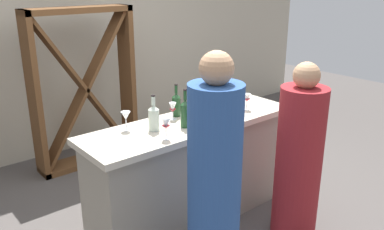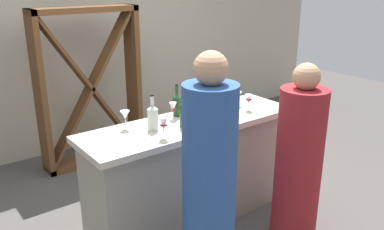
% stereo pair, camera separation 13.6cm
% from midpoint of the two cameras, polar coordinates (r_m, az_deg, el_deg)
% --- Properties ---
extents(ground_plane, '(12.00, 12.00, 0.00)m').
position_cam_midpoint_polar(ground_plane, '(3.75, -1.07, -14.16)').
color(ground_plane, '#4C4744').
extents(back_wall, '(8.00, 0.10, 2.80)m').
position_cam_midpoint_polar(back_wall, '(5.09, -17.10, 10.85)').
color(back_wall, '#B2A893').
rests_on(back_wall, ground).
extents(bar_counter, '(1.90, 0.58, 0.92)m').
position_cam_midpoint_polar(bar_counter, '(3.51, -1.12, -7.81)').
color(bar_counter, gray).
rests_on(bar_counter, ground).
extents(wine_rack, '(1.15, 0.28, 1.74)m').
position_cam_midpoint_polar(wine_rack, '(4.63, -15.66, 3.54)').
color(wine_rack, brown).
rests_on(wine_rack, ground).
extents(wine_bottle_leftmost_clear_pale, '(0.08, 0.08, 0.28)m').
position_cam_midpoint_polar(wine_bottle_leftmost_clear_pale, '(3.11, -6.63, -0.31)').
color(wine_bottle_leftmost_clear_pale, '#B7C6B2').
rests_on(wine_bottle_leftmost_clear_pale, bar_counter).
extents(wine_bottle_second_left_olive_green, '(0.07, 0.07, 0.31)m').
position_cam_midpoint_polar(wine_bottle_second_left_olive_green, '(3.16, -2.19, 0.29)').
color(wine_bottle_second_left_olive_green, '#193D1E').
rests_on(wine_bottle_second_left_olive_green, bar_counter).
extents(wine_bottle_center_olive_green, '(0.07, 0.07, 0.28)m').
position_cam_midpoint_polar(wine_bottle_center_olive_green, '(3.42, -3.35, 1.53)').
color(wine_bottle_center_olive_green, '#193D1E').
rests_on(wine_bottle_center_olive_green, bar_counter).
extents(wine_bottle_second_right_olive_green, '(0.08, 0.08, 0.31)m').
position_cam_midpoint_polar(wine_bottle_second_right_olive_green, '(3.57, 2.53, 2.48)').
color(wine_bottle_second_right_olive_green, '#193D1E').
rests_on(wine_bottle_second_right_olive_green, bar_counter).
extents(wine_glass_near_left, '(0.07, 0.07, 0.16)m').
position_cam_midpoint_polar(wine_glass_near_left, '(2.94, -5.01, -1.33)').
color(wine_glass_near_left, white).
rests_on(wine_glass_near_left, bar_counter).
extents(wine_glass_near_center, '(0.07, 0.07, 0.15)m').
position_cam_midpoint_polar(wine_glass_near_center, '(3.60, 6.63, 2.27)').
color(wine_glass_near_center, white).
rests_on(wine_glass_near_center, bar_counter).
extents(wine_glass_near_right, '(0.07, 0.07, 0.13)m').
position_cam_midpoint_polar(wine_glass_near_right, '(3.73, 5.08, 2.82)').
color(wine_glass_near_right, white).
rests_on(wine_glass_near_right, bar_counter).
extents(wine_glass_far_left, '(0.06, 0.06, 0.14)m').
position_cam_midpoint_polar(wine_glass_far_left, '(3.34, -3.89, 0.92)').
color(wine_glass_far_left, white).
rests_on(wine_glass_far_left, bar_counter).
extents(wine_glass_far_center, '(0.07, 0.07, 0.15)m').
position_cam_midpoint_polar(wine_glass_far_center, '(3.15, -10.49, -0.23)').
color(wine_glass_far_center, white).
rests_on(wine_glass_far_center, bar_counter).
extents(water_pitcher, '(0.10, 0.10, 0.16)m').
position_cam_midpoint_polar(water_pitcher, '(3.56, -0.49, 1.83)').
color(water_pitcher, silver).
rests_on(water_pitcher, bar_counter).
extents(person_left_guest, '(0.44, 0.44, 1.45)m').
position_cam_midpoint_polar(person_left_guest, '(3.33, 13.59, -6.15)').
color(person_left_guest, maroon).
rests_on(person_left_guest, ground).
extents(person_center_guest, '(0.42, 0.42, 1.64)m').
position_cam_midpoint_polar(person_center_guest, '(2.69, 1.67, -9.68)').
color(person_center_guest, '#284C8C').
rests_on(person_center_guest, ground).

